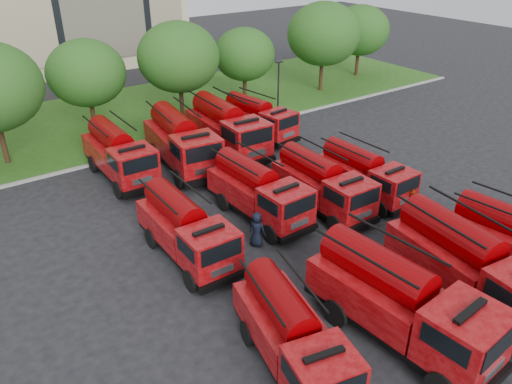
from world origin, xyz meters
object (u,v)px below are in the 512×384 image
fire_truck_1 (400,301)px  fire_truck_6 (322,184)px  fire_truck_0 (292,335)px  fire_truck_7 (364,174)px  fire_truck_8 (119,154)px  fire_truck_4 (186,229)px  fire_truck_9 (181,142)px  fire_truck_10 (227,128)px  firefighter_1 (445,350)px  fire_truck_5 (258,191)px  firefighter_5 (409,215)px  fire_truck_2 (469,265)px  firefighter_4 (257,245)px  fire_truck_11 (258,118)px

fire_truck_1 → fire_truck_6: size_ratio=1.16×
fire_truck_0 → fire_truck_7: fire_truck_0 is taller
fire_truck_8 → fire_truck_4: bearing=-93.7°
fire_truck_0 → fire_truck_6: size_ratio=0.98×
fire_truck_7 → fire_truck_9: 12.09m
fire_truck_8 → fire_truck_10: 7.81m
fire_truck_8 → fire_truck_0: bearing=-92.6°
fire_truck_6 → fire_truck_9: bearing=112.9°
fire_truck_9 → firefighter_1: bearing=-82.4°
fire_truck_1 → fire_truck_5: 10.75m
fire_truck_5 → fire_truck_10: 9.31m
fire_truck_6 → fire_truck_8: bearing=128.1°
fire_truck_9 → firefighter_5: size_ratio=4.90×
fire_truck_6 → fire_truck_7: size_ratio=1.07×
fire_truck_0 → fire_truck_4: size_ratio=0.99×
fire_truck_2 → firefighter_1: fire_truck_2 is taller
fire_truck_6 → firefighter_5: fire_truck_6 is taller
firefighter_1 → fire_truck_1: bearing=137.3°
fire_truck_2 → firefighter_4: (-4.94, 8.52, -1.78)m
fire_truck_5 → firefighter_4: size_ratio=3.72×
fire_truck_5 → fire_truck_7: size_ratio=1.09×
fire_truck_5 → firefighter_4: fire_truck_5 is taller
fire_truck_1 → fire_truck_10: (4.46, 19.34, 0.05)m
fire_truck_5 → firefighter_5: 8.68m
fire_truck_1 → fire_truck_9: 19.00m
fire_truck_0 → firefighter_1: size_ratio=3.89×
fire_truck_7 → fire_truck_11: bearing=86.4°
fire_truck_2 → fire_truck_0: bearing=177.5°
fire_truck_9 → firefighter_4: size_ratio=4.33×
fire_truck_8 → firefighter_1: bearing=-78.2°
fire_truck_9 → firefighter_4: fire_truck_9 is taller
firefighter_5 → firefighter_4: bearing=18.3°
fire_truck_5 → firefighter_5: bearing=-36.9°
fire_truck_9 → firefighter_1: (0.38, -20.61, -1.82)m
fire_truck_6 → firefighter_5: (3.56, -3.53, -1.56)m
fire_truck_6 → fire_truck_11: size_ratio=1.00×
fire_truck_2 → fire_truck_8: fire_truck_2 is taller
fire_truck_2 → fire_truck_4: 12.77m
fire_truck_6 → fire_truck_10: size_ratio=0.85×
fire_truck_11 → fire_truck_1: bearing=-118.9°
fire_truck_4 → fire_truck_11: 16.19m
fire_truck_2 → fire_truck_7: bearing=77.0°
firefighter_5 → fire_truck_4: bearing=17.2°
fire_truck_6 → fire_truck_7: (3.05, -0.35, -0.10)m
fire_truck_10 → fire_truck_11: bearing=20.1°
fire_truck_0 → firefighter_5: bearing=32.8°
fire_truck_6 → firefighter_1: size_ratio=3.96×
fire_truck_0 → firefighter_5: size_ratio=4.03×
fire_truck_4 → firefighter_1: bearing=-65.1°
fire_truck_6 → fire_truck_0: bearing=-135.7°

